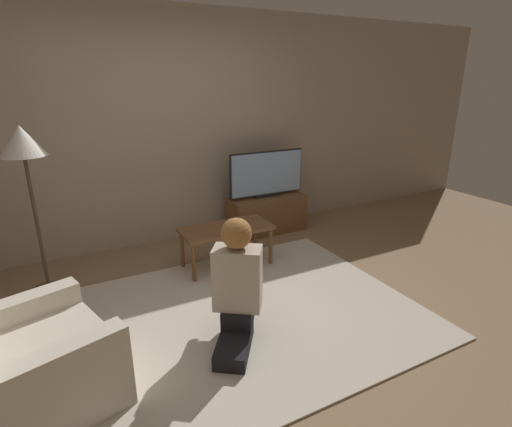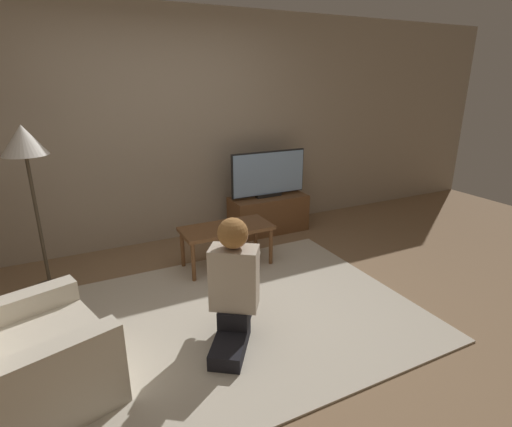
{
  "view_description": "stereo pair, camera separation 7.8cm",
  "coord_description": "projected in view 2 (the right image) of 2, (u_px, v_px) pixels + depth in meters",
  "views": [
    {
      "loc": [
        -1.16,
        -2.55,
        1.85
      ],
      "look_at": [
        0.55,
        0.67,
        0.61
      ],
      "focal_mm": 28.0,
      "sensor_mm": 36.0,
      "label": 1
    },
    {
      "loc": [
        -1.09,
        -2.59,
        1.85
      ],
      "look_at": [
        0.55,
        0.67,
        0.61
      ],
      "focal_mm": 28.0,
      "sensor_mm": 36.0,
      "label": 2
    }
  ],
  "objects": [
    {
      "name": "coffee_table",
      "position": [
        227.0,
        231.0,
        4.02
      ],
      "size": [
        0.91,
        0.43,
        0.43
      ],
      "color": "brown",
      "rests_on": "ground_plane"
    },
    {
      "name": "armchair",
      "position": [
        20.0,
        367.0,
        2.3
      ],
      "size": [
        1.04,
        1.03,
        0.84
      ],
      "rotation": [
        0.0,
        0.0,
        1.86
      ],
      "color": "beige",
      "rests_on": "ground_plane"
    },
    {
      "name": "ground_plane",
      "position": [
        233.0,
        318.0,
        3.25
      ],
      "size": [
        10.0,
        10.0,
        0.0
      ],
      "primitive_type": "plane",
      "color": "#896B4C"
    },
    {
      "name": "wall_back",
      "position": [
        162.0,
        130.0,
        4.46
      ],
      "size": [
        10.0,
        0.06,
        2.6
      ],
      "color": "tan",
      "rests_on": "ground_plane"
    },
    {
      "name": "tv",
      "position": [
        269.0,
        174.0,
        4.86
      ],
      "size": [
        0.98,
        0.08,
        0.56
      ],
      "color": "black",
      "rests_on": "tv_stand"
    },
    {
      "name": "person_kneeling",
      "position": [
        234.0,
        280.0,
        2.83
      ],
      "size": [
        0.67,
        0.81,
        0.94
      ],
      "rotation": [
        0.0,
        0.0,
        2.54
      ],
      "color": "black",
      "rests_on": "rug"
    },
    {
      "name": "rug",
      "position": [
        233.0,
        317.0,
        3.25
      ],
      "size": [
        2.95,
        2.2,
        0.02
      ],
      "color": "beige",
      "rests_on": "ground_plane"
    },
    {
      "name": "tv_stand",
      "position": [
        268.0,
        214.0,
        5.02
      ],
      "size": [
        0.96,
        0.41,
        0.46
      ],
      "color": "brown",
      "rests_on": "ground_plane"
    },
    {
      "name": "remote",
      "position": [
        234.0,
        228.0,
        3.95
      ],
      "size": [
        0.04,
        0.15,
        0.02
      ],
      "color": "black",
      "rests_on": "coffee_table"
    },
    {
      "name": "floor_lamp",
      "position": [
        26.0,
        153.0,
        3.29
      ],
      "size": [
        0.36,
        0.36,
        1.5
      ],
      "color": "#4C4233",
      "rests_on": "ground_plane"
    }
  ]
}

